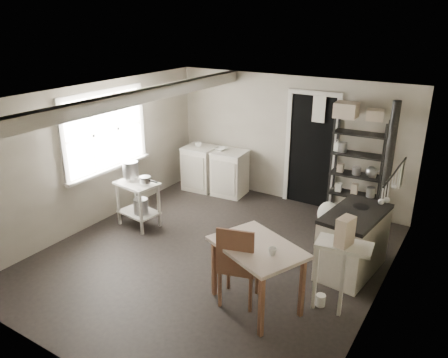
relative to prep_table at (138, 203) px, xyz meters
The scene contains 31 objects.
floor 1.63m from the prep_table, ahead, with size 5.00×5.00×0.00m, color black.
ceiling 2.47m from the prep_table, ahead, with size 5.00×5.00×0.00m, color silver.
wall_back 2.90m from the prep_table, 55.84° to the left, with size 4.50×0.02×2.30m, color #A39B8B.
wall_front 3.20m from the prep_table, 59.56° to the right, with size 4.50×0.02×2.30m, color #A39B8B.
wall_left 1.03m from the prep_table, 165.13° to the right, with size 0.02×5.00×2.30m, color #A39B8B.
wall_right 3.90m from the prep_table, ahead, with size 0.02×5.00×2.30m, color #A39B8B.
window 1.28m from the prep_table, behind, with size 0.12×1.76×1.28m, color beige, non-canonical shape.
doorway 3.12m from the prep_table, 48.53° to the left, with size 0.96×0.10×2.08m, color beige, non-canonical shape.
ceiling_beam 1.85m from the prep_table, 25.59° to the right, with size 0.18×5.00×0.18m, color beige, non-canonical shape.
wallpaper_panel 3.89m from the prep_table, ahead, with size 0.01×5.00×2.30m, color #BBB598, non-canonical shape.
utensil_rail 3.96m from the prep_table, ahead, with size 0.06×1.20×0.44m, color #AEAEB0, non-canonical shape.
prep_table is the anchor object (origin of this frame).
stockpot 0.56m from the prep_table, 166.91° to the left, with size 0.25×0.25×0.27m, color #AEAEB0.
saucepan 0.49m from the prep_table, ahead, with size 0.17×0.17×0.10m, color #AEAEB0.
bucket 0.11m from the prep_table, 26.42° to the right, with size 0.23×0.23×0.25m, color #AEAEB0.
base_cabinets 1.93m from the prep_table, 82.82° to the left, with size 1.31×0.56×0.86m, color beige, non-canonical shape.
mixing_bowl 2.02m from the prep_table, 78.81° to the left, with size 0.27×0.27×0.07m, color white.
counter_cup 1.94m from the prep_table, 93.12° to the left, with size 0.13×0.13×0.10m, color white.
shelf_rack 3.62m from the prep_table, 35.51° to the left, with size 0.83×0.32×1.75m, color black, non-canonical shape.
shelf_jar 3.43m from the prep_table, 38.75° to the left, with size 0.09×0.09×0.20m, color white.
storage_box_a 3.72m from the prep_table, 37.63° to the left, with size 0.35×0.30×0.24m, color beige.
storage_box_b 4.06m from the prep_table, 34.08° to the left, with size 0.26×0.24×0.16m, color beige.
stove 3.41m from the prep_table, ahead, with size 0.61×1.11×0.87m, color beige, non-canonical shape.
stovepipe 3.91m from the prep_table, 15.72° to the left, with size 0.10×0.10×1.33m, color black, non-canonical shape.
side_ledge 3.56m from the prep_table, ahead, with size 0.61×0.33×0.94m, color beige, non-canonical shape.
oats_box 3.62m from the prep_table, ahead, with size 0.13×0.22×0.33m, color beige.
work_table 2.76m from the prep_table, 17.77° to the right, with size 1.06×0.74×0.81m, color beige, non-canonical shape.
table_cup 3.04m from the prep_table, 18.19° to the right, with size 0.10×0.10×0.09m, color white.
chair 2.56m from the prep_table, 19.81° to the right, with size 0.44×0.46×1.06m, color brown, non-canonical shape.
flour_sack 3.11m from the prep_table, 31.02° to the left, with size 0.37×0.31×0.44m, color silver.
floor_crock 3.35m from the prep_table, ahead, with size 0.12×0.12×0.15m, color white.
Camera 1 is at (3.06, -4.59, 3.30)m, focal length 35.00 mm.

